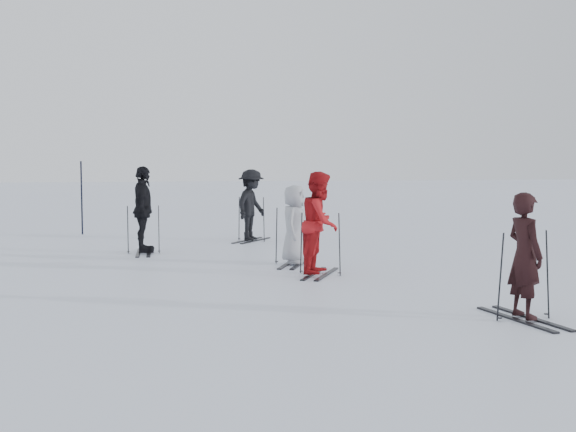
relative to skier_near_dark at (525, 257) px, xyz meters
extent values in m
plane|color=silver|center=(-2.09, 4.49, -0.83)|extent=(120.00, 120.00, 0.00)
imported|color=black|center=(0.00, 0.00, 0.00)|extent=(0.48, 0.66, 1.67)
imported|color=#A81216|center=(-1.74, 4.22, 0.11)|extent=(1.06, 1.14, 1.88)
imported|color=#9EA1A7|center=(-1.95, 5.61, -0.04)|extent=(0.78, 0.91, 1.58)
imported|color=black|center=(-4.95, 7.99, 0.14)|extent=(0.51, 1.16, 1.96)
imported|color=black|center=(-2.16, 10.05, 0.09)|extent=(1.26, 1.37, 1.85)
cylinder|color=black|center=(-6.67, 12.66, 0.22)|extent=(0.06, 0.06, 2.10)
camera|label=1|loc=(-4.93, -8.66, 1.28)|focal=45.00mm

